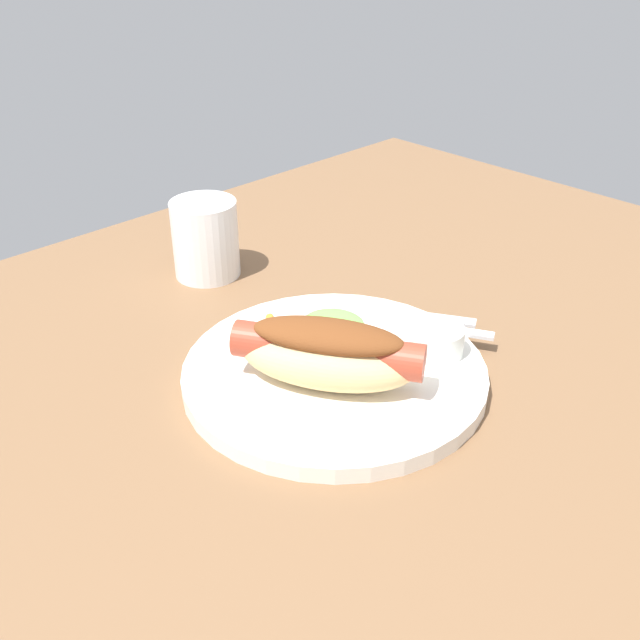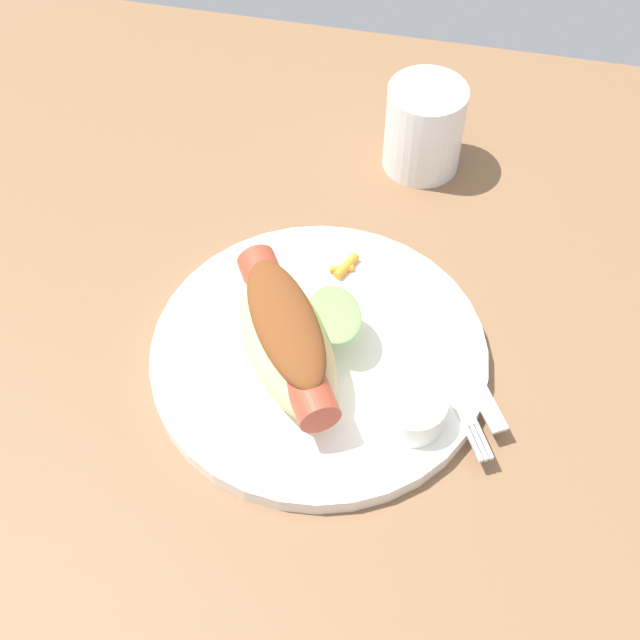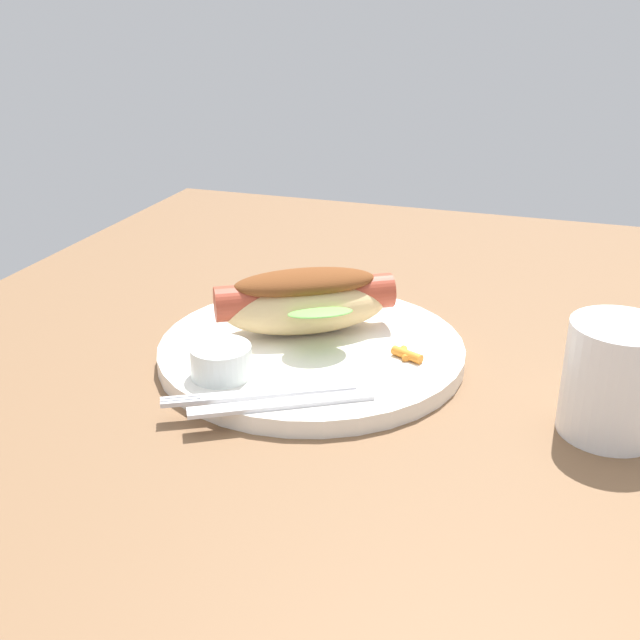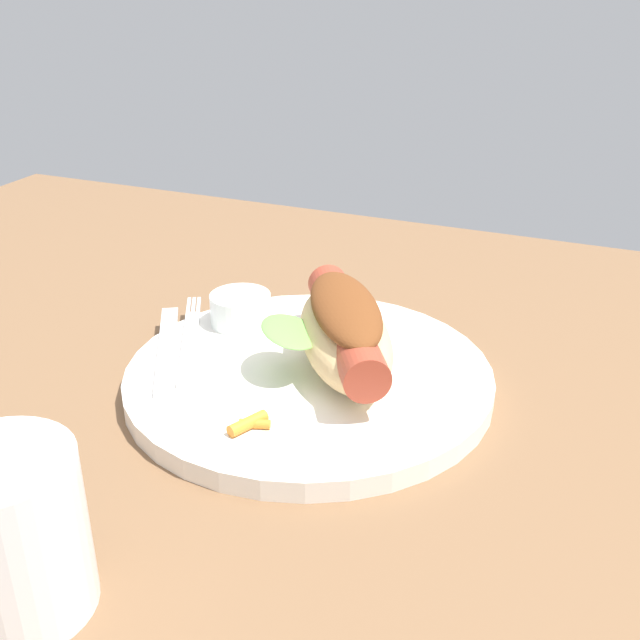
{
  "view_description": "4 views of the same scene",
  "coord_description": "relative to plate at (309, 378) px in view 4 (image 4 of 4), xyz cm",
  "views": [
    {
      "loc": [
        45.3,
        43.23,
        40.64
      ],
      "look_at": [
        4.09,
        0.96,
        5.97
      ],
      "focal_mm": 41.57,
      "sensor_mm": 36.0,
      "label": 1
    },
    {
      "loc": [
        -5.28,
        44.75,
        62.33
      ],
      "look_at": [
        3.89,
        2.28,
        5.18
      ],
      "focal_mm": 49.25,
      "sensor_mm": 36.0,
      "label": 2
    },
    {
      "loc": [
        -58.52,
        -19.0,
        32.63
      ],
      "look_at": [
        2.8,
        1.5,
        4.55
      ],
      "focal_mm": 43.55,
      "sensor_mm": 36.0,
      "label": 3
    },
    {
      "loc": [
        25.18,
        -45.88,
        31.45
      ],
      "look_at": [
        5.26,
        1.69,
        6.56
      ],
      "focal_mm": 43.63,
      "sensor_mm": 36.0,
      "label": 4
    }
  ],
  "objects": [
    {
      "name": "plate",
      "position": [
        0.0,
        0.0,
        0.0
      ],
      "size": [
        28.71,
        28.71,
        1.6
      ],
      "primitive_type": "cylinder",
      "color": "white",
      "rests_on": "ground_plane"
    },
    {
      "name": "knife",
      "position": [
        -11.96,
        -1.62,
        0.98
      ],
      "size": [
        8.85,
        13.69,
        0.36
      ],
      "primitive_type": "cube",
      "rotation": [
        0.0,
        0.0,
        2.1
      ],
      "color": "silver",
      "rests_on": "plate"
    },
    {
      "name": "fork",
      "position": [
        -10.97,
        0.34,
        1.0
      ],
      "size": [
        8.66,
        14.65,
        0.4
      ],
      "rotation": [
        0.0,
        0.0,
        2.07
      ],
      "color": "silver",
      "rests_on": "plate"
    },
    {
      "name": "carrot_garnish",
      "position": [
        -0.42,
        -9.2,
        1.2
      ],
      "size": [
        2.51,
        3.11,
        0.87
      ],
      "color": "orange",
      "rests_on": "plate"
    },
    {
      "name": "ground_plane",
      "position": [
        -3.89,
        -2.71,
        -1.7
      ],
      "size": [
        120.0,
        90.0,
        1.8
      ],
      "primitive_type": "cube",
      "color": "brown"
    },
    {
      "name": "sauce_ramekin",
      "position": [
        -8.7,
        5.18,
        2.17
      ],
      "size": [
        5.27,
        5.27,
        2.75
      ],
      "primitive_type": "cylinder",
      "color": "white",
      "rests_on": "plate"
    },
    {
      "name": "drinking_cup",
      "position": [
        -4.96,
        -26.47,
        3.82
      ],
      "size": [
        7.81,
        7.81,
        9.25
      ],
      "primitive_type": "cylinder",
      "color": "white",
      "rests_on": "ground_plane"
    },
    {
      "name": "hot_dog",
      "position": [
        2.36,
        1.42,
        4.04
      ],
      "size": [
        14.07,
        17.2,
        6.22
      ],
      "rotation": [
        0.0,
        0.0,
        2.12
      ],
      "color": "#DBB77A",
      "rests_on": "plate"
    }
  ]
}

